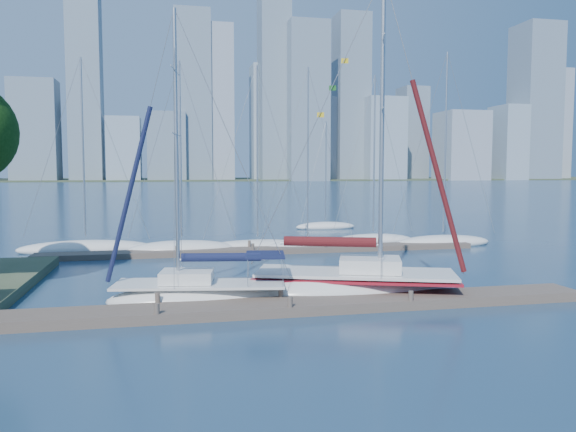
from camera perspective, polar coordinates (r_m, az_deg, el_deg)
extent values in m
plane|color=navy|center=(22.82, -0.28, -9.68)|extent=(700.00, 700.00, 0.00)
cube|color=brown|center=(22.77, -0.28, -9.19)|extent=(26.00, 2.00, 0.40)
cube|color=brown|center=(38.59, -2.30, -3.50)|extent=(30.00, 1.80, 0.36)
cube|color=#38472D|center=(341.71, -11.47, 3.60)|extent=(800.00, 100.00, 1.50)
ellipsoid|color=silver|center=(24.38, -8.92, -8.26)|extent=(8.02, 3.76, 1.35)
cube|color=silver|center=(24.25, -8.94, -6.80)|extent=(7.43, 3.46, 0.11)
cube|color=silver|center=(24.25, -10.23, -6.06)|extent=(2.40, 1.97, 0.50)
cylinder|color=silver|center=(23.91, -11.28, 6.78)|extent=(0.16, 0.16, 11.35)
cylinder|color=silver|center=(23.98, -6.77, -4.39)|extent=(3.62, 0.69, 0.09)
cylinder|color=#111A38|center=(23.97, -6.77, -4.18)|extent=(3.37, 0.91, 0.36)
cube|color=#111A38|center=(23.90, -2.34, -3.96)|extent=(1.95, 2.38, 0.07)
ellipsoid|color=silver|center=(25.68, 6.79, -7.46)|extent=(10.01, 6.14, 1.67)
cube|color=silver|center=(25.53, 6.81, -5.75)|extent=(9.26, 5.67, 0.13)
cube|color=silver|center=(25.47, 8.33, -4.90)|extent=(3.20, 2.81, 0.61)
cylinder|color=silver|center=(25.20, 9.52, 9.02)|extent=(0.20, 0.20, 12.97)
cylinder|color=silver|center=(25.37, 4.26, -2.87)|extent=(4.28, 1.62, 0.11)
cylinder|color=#410E11|center=(25.36, 4.26, -2.62)|extent=(4.05, 1.82, 0.45)
cube|color=maroon|center=(25.57, 6.81, -6.16)|extent=(9.49, 5.85, 0.11)
ellipsoid|color=silver|center=(41.48, -19.83, -3.15)|extent=(9.47, 5.14, 1.21)
cylinder|color=silver|center=(41.15, -20.10, 6.52)|extent=(0.13, 0.13, 12.20)
ellipsoid|color=silver|center=(39.35, -10.72, -3.35)|extent=(7.65, 3.65, 1.26)
cylinder|color=silver|center=(39.00, -10.87, 6.65)|extent=(0.14, 0.14, 11.85)
ellipsoid|color=silver|center=(40.33, -3.10, -3.14)|extent=(7.89, 2.50, 1.04)
cylinder|color=silver|center=(39.98, -3.14, 6.52)|extent=(0.11, 0.11, 12.04)
ellipsoid|color=silver|center=(40.28, 2.00, -3.16)|extent=(6.76, 2.34, 1.00)
cylinder|color=silver|center=(39.93, 2.03, 6.41)|extent=(0.11, 0.11, 11.95)
ellipsoid|color=silver|center=(44.28, 8.64, -2.48)|extent=(6.59, 2.22, 1.07)
cylinder|color=silver|center=(43.96, 8.75, 6.28)|extent=(0.12, 0.12, 11.94)
ellipsoid|color=silver|center=(43.96, 15.49, -2.63)|extent=(7.89, 4.45, 1.17)
cylinder|color=silver|center=(43.67, 15.70, 7.17)|extent=(0.13, 0.13, 13.27)
ellipsoid|color=silver|center=(54.75, 3.83, -1.10)|extent=(6.21, 4.10, 0.98)
cylinder|color=silver|center=(54.47, 3.86, 4.62)|extent=(0.11, 0.11, 9.47)
cube|color=slate|center=(316.57, -24.31, 7.89)|extent=(22.58, 17.63, 51.64)
cube|color=#8897A3|center=(334.19, -19.75, 7.01)|extent=(13.94, 17.61, 42.06)
cube|color=#8096A5|center=(307.50, -16.30, 6.50)|extent=(16.98, 19.81, 33.27)
cube|color=slate|center=(308.57, -12.23, 6.88)|extent=(19.92, 16.86, 36.51)
cube|color=#8897A3|center=(314.30, -7.55, 11.25)|extent=(20.77, 14.99, 84.12)
cube|color=#8096A5|center=(332.30, -2.43, 9.39)|extent=(15.12, 17.46, 66.34)
cube|color=slate|center=(311.71, 1.94, 11.46)|extent=(21.50, 18.95, 85.38)
cube|color=#8897A3|center=(331.08, 4.69, 7.75)|extent=(13.62, 17.11, 47.34)
cube|color=#8096A5|center=(324.86, 9.63, 7.69)|extent=(21.83, 18.80, 46.53)
cube|color=slate|center=(364.94, 12.48, 8.16)|extent=(15.51, 17.52, 57.42)
cube|color=#8897A3|center=(344.95, 17.19, 6.79)|extent=(25.16, 23.94, 39.65)
cube|color=#8096A5|center=(360.98, 21.43, 6.91)|extent=(14.94, 21.38, 43.85)
cube|color=slate|center=(376.48, 23.77, 10.46)|extent=(23.05, 23.60, 92.78)
cube|color=#8897A3|center=(407.17, 25.25, 8.38)|extent=(17.34, 17.08, 70.62)
cube|color=slate|center=(318.39, -19.93, 13.63)|extent=(16.37, 18.00, 113.76)
cube|color=slate|center=(314.51, -9.67, 11.86)|extent=(19.23, 18.00, 91.02)
cube|color=slate|center=(320.61, -1.42, 12.91)|extent=(16.44, 18.00, 103.54)
cube|color=slate|center=(331.31, 6.42, 11.79)|extent=(18.42, 18.00, 94.10)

